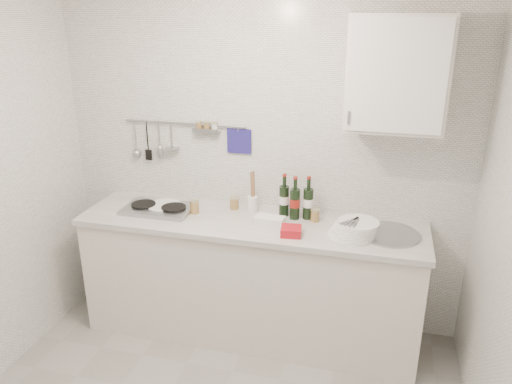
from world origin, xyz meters
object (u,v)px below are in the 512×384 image
plate_stack_hob (163,207)px  utensil_crock (253,202)px  wall_cabinet (397,73)px  plate_stack_sink (355,229)px  wine_bottles (296,197)px

plate_stack_hob → utensil_crock: size_ratio=0.85×
wall_cabinet → plate_stack_sink: size_ratio=2.13×
wall_cabinet → wine_bottles: bearing=178.8°
wall_cabinet → plate_stack_sink: 1.01m
wall_cabinet → wine_bottles: (-0.60, 0.01, -0.87)m
utensil_crock → plate_stack_hob: bearing=-169.0°
plate_stack_sink → utensil_crock: size_ratio=1.04×
plate_stack_hob → wine_bottles: (0.98, 0.10, 0.14)m
wine_bottles → wall_cabinet: bearing=-1.2°
wall_cabinet → plate_stack_hob: (-1.58, -0.08, -1.01)m
plate_stack_hob → plate_stack_sink: plate_stack_sink is taller
plate_stack_hob → wine_bottles: size_ratio=0.86×
wall_cabinet → plate_stack_hob: wall_cabinet is taller
plate_stack_sink → wine_bottles: size_ratio=1.06×
plate_stack_hob → utensil_crock: 0.67m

